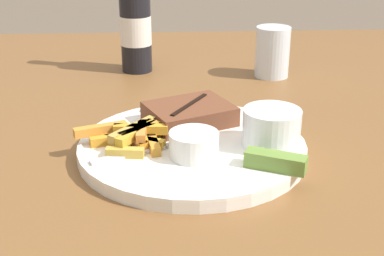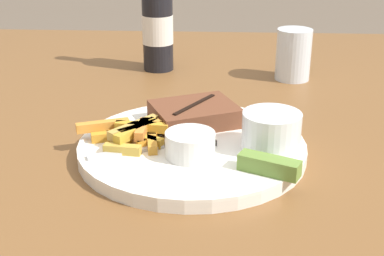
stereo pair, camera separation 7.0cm
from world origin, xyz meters
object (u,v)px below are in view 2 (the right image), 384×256
object	(u,v)px
coleslaw_cup	(271,129)
dinner_plate	(192,148)
pickle_spear	(269,165)
beer_bottle	(158,27)
drinking_glass	(293,55)
fork_utensil	(134,150)
steak_portion	(195,114)
dipping_sauce_cup	(193,143)
knife_utensil	(186,128)

from	to	relation	value
coleslaw_cup	dinner_plate	bearing A→B (deg)	170.37
dinner_plate	coleslaw_cup	world-z (taller)	coleslaw_cup
pickle_spear	beer_bottle	world-z (taller)	beer_bottle
pickle_spear	coleslaw_cup	bearing A→B (deg)	83.89
beer_bottle	drinking_glass	xyz separation A→B (m)	(0.26, -0.05, -0.04)
coleslaw_cup	drinking_glass	world-z (taller)	drinking_glass
dinner_plate	fork_utensil	world-z (taller)	fork_utensil
pickle_spear	beer_bottle	bearing A→B (deg)	111.24
steak_portion	fork_utensil	world-z (taller)	steak_portion
coleslaw_cup	drinking_glass	size ratio (longest dim) A/B	0.79
fork_utensil	drinking_glass	world-z (taller)	drinking_glass
steak_portion	beer_bottle	bearing A→B (deg)	105.47
steak_portion	coleslaw_cup	bearing A→B (deg)	-39.70
coleslaw_cup	pickle_spear	bearing A→B (deg)	-96.11
steak_portion	fork_utensil	xyz separation A→B (m)	(-0.07, -0.10, -0.01)
dipping_sauce_cup	pickle_spear	xyz separation A→B (m)	(0.09, -0.04, -0.01)
fork_utensil	coleslaw_cup	bearing A→B (deg)	-19.72
dipping_sauce_cup	pickle_spear	distance (m)	0.10
dipping_sauce_cup	beer_bottle	distance (m)	0.45
fork_utensil	beer_bottle	world-z (taller)	beer_bottle
dipping_sauce_cup	pickle_spear	size ratio (longest dim) A/B	0.83
drinking_glass	coleslaw_cup	bearing A→B (deg)	-101.16
drinking_glass	knife_utensil	bearing A→B (deg)	-121.29
pickle_spear	steak_portion	bearing A→B (deg)	122.18
knife_utensil	beer_bottle	world-z (taller)	beer_bottle
dipping_sauce_cup	dinner_plate	bearing A→B (deg)	94.77
dinner_plate	steak_portion	xyz separation A→B (m)	(0.00, 0.07, 0.02)
dipping_sauce_cup	knife_utensil	distance (m)	0.08
coleslaw_cup	knife_utensil	bearing A→B (deg)	153.61
dipping_sauce_cup	beer_bottle	world-z (taller)	beer_bottle
pickle_spear	drinking_glass	size ratio (longest dim) A/B	0.79
dipping_sauce_cup	drinking_glass	xyz separation A→B (m)	(0.17, 0.38, 0.01)
pickle_spear	fork_utensil	world-z (taller)	pickle_spear
coleslaw_cup	beer_bottle	xyz separation A→B (m)	(-0.19, 0.41, 0.04)
pickle_spear	knife_utensil	xyz separation A→B (m)	(-0.11, 0.12, -0.01)
coleslaw_cup	steak_portion	bearing A→B (deg)	140.30
steak_portion	coleslaw_cup	size ratio (longest dim) A/B	1.88
dinner_plate	drinking_glass	xyz separation A→B (m)	(0.17, 0.34, 0.04)
beer_bottle	dinner_plate	bearing A→B (deg)	-77.20
coleslaw_cup	beer_bottle	distance (m)	0.45
steak_portion	pickle_spear	size ratio (longest dim) A/B	1.88
dinner_plate	pickle_spear	size ratio (longest dim) A/B	4.00
coleslaw_cup	drinking_glass	xyz separation A→B (m)	(0.07, 0.36, 0.00)
steak_portion	fork_utensil	size ratio (longest dim) A/B	1.13
dipping_sauce_cup	fork_utensil	xyz separation A→B (m)	(-0.08, 0.01, -0.02)
fork_utensil	beer_bottle	xyz separation A→B (m)	(-0.02, 0.42, 0.07)
steak_portion	pickle_spear	distance (m)	0.18
coleslaw_cup	dipping_sauce_cup	bearing A→B (deg)	-165.34
coleslaw_cup	fork_utensil	xyz separation A→B (m)	(-0.17, -0.02, -0.03)
pickle_spear	beer_bottle	size ratio (longest dim) A/B	0.32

